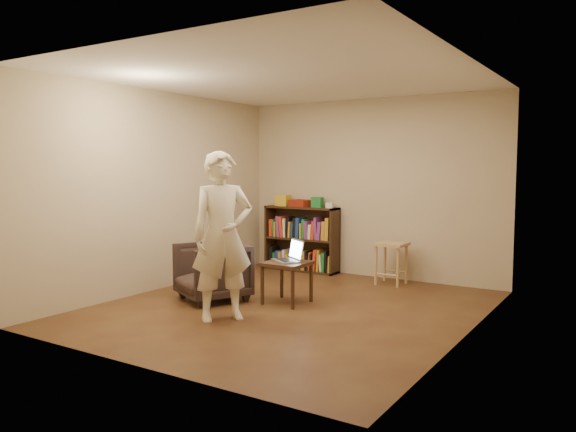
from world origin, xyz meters
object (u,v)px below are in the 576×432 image
Objects in this scene: side_table at (287,269)px; laptop at (290,256)px; stool at (391,251)px; armchair at (212,271)px; bookshelf at (302,243)px; person at (222,236)px.

laptop is at bearing 82.87° from side_table.
stool is 1.17× the size of side_table.
stool is at bearing 79.99° from armchair.
armchair is 1.73× the size of laptop.
bookshelf reaches higher than stool.
laptop is (0.86, 0.40, 0.21)m from armchair.
laptop is (-0.63, -1.62, 0.09)m from stool.
bookshelf is at bearing 151.09° from laptop.
bookshelf is at bearing 171.56° from stool.
bookshelf is 1.59m from stool.
side_table is at bearing 48.70° from armchair.
stool reaches higher than side_table.
side_table is at bearing -110.85° from stool.
stool is 2.79m from person.
armchair is at bearing -126.37° from stool.
armchair is 1.05m from person.
armchair is at bearing -87.89° from bookshelf.
bookshelf is 0.67× the size of person.
stool is 0.33× the size of person.
armchair is (0.08, -2.26, -0.09)m from bookshelf.
armchair is 0.43× the size of person.
laptop reaches higher than side_table.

